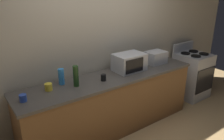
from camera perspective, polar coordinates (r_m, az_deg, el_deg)
The scene contains 10 objects.
back_wall at distance 3.47m, azimuth -3.98°, elevation 7.36°, with size 6.40×0.10×2.70m, color #B2A893.
counter_run at distance 3.47m, azimuth 0.00°, elevation -8.52°, with size 2.84×0.64×0.90m.
stove_range at distance 4.80m, azimuth 19.78°, elevation -1.18°, with size 0.60×0.61×1.08m.
microwave at distance 3.48m, azimuth 4.47°, elevation 1.99°, with size 0.48×0.35×0.27m.
toaster_oven at distance 3.89m, azimuth 11.12°, elevation 3.21°, with size 0.34×0.26×0.21m, color #B7BABF.
bottle_spray_cleaner at distance 3.05m, azimuth -12.88°, elevation -1.67°, with size 0.08×0.08×0.22m, color #338CE5.
bottle_wine at distance 2.94m, azimuth -9.25°, elevation -1.56°, with size 0.07×0.07×0.28m, color #1E3F19.
mug_yellow at distance 2.94m, azimuth -15.97°, elevation -4.21°, with size 0.10×0.10×0.09m, color yellow.
mug_blue at distance 2.76m, azimuth -21.87°, elevation -6.68°, with size 0.08×0.08×0.09m, color #2D4CB2.
mug_black at distance 3.12m, azimuth -2.21°, elevation -1.94°, with size 0.08×0.08×0.09m, color black.
Camera 1 is at (-1.77, -2.07, 2.13)m, focal length 35.64 mm.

